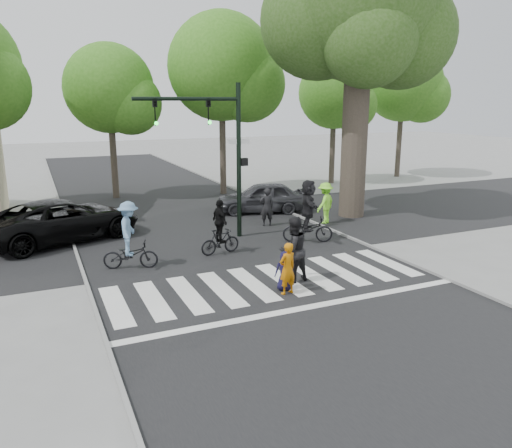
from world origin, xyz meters
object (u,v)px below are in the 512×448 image
at_px(eucalyptus, 359,13).
at_px(cyclist_mid, 220,232).
at_px(car_suv, 63,220).
at_px(car_grey, 262,197).
at_px(traffic_signal, 218,140).
at_px(pedestrian_child, 285,271).
at_px(pedestrian_adult, 293,249).
at_px(cyclist_left, 130,240).
at_px(cyclist_right, 308,215).
at_px(pedestrian_woman, 287,269).

relative_size(eucalyptus, cyclist_mid, 6.58).
height_order(car_suv, car_grey, car_suv).
height_order(traffic_signal, pedestrian_child, traffic_signal).
bearing_deg(car_grey, cyclist_mid, -20.07).
relative_size(eucalyptus, pedestrian_child, 11.19).
relative_size(traffic_signal, pedestrian_adult, 2.99).
bearing_deg(car_grey, traffic_signal, -26.87).
height_order(pedestrian_adult, cyclist_mid, pedestrian_adult).
relative_size(pedestrian_adult, cyclist_left, 0.90).
distance_m(eucalyptus, cyclist_mid, 11.90).
bearing_deg(cyclist_mid, cyclist_left, -174.33).
height_order(cyclist_left, cyclist_right, cyclist_right).
relative_size(pedestrian_adult, cyclist_right, 0.82).
distance_m(pedestrian_adult, car_grey, 9.76).
height_order(traffic_signal, cyclist_left, traffic_signal).
bearing_deg(car_suv, pedestrian_child, -167.57).
xyz_separation_m(eucalyptus, pedestrian_adult, (-6.83, -6.93, -8.08)).
xyz_separation_m(cyclist_right, car_grey, (0.65, 5.60, -0.34)).
xyz_separation_m(eucalyptus, car_grey, (-3.60, 2.28, -8.34)).
bearing_deg(cyclist_mid, traffic_signal, 70.55).
xyz_separation_m(cyclist_left, cyclist_right, (6.84, 0.39, 0.12)).
xyz_separation_m(cyclist_mid, car_suv, (-4.97, 4.15, 0.01)).
height_order(pedestrian_adult, cyclist_right, cyclist_right).
height_order(pedestrian_child, car_suv, car_suv).
distance_m(eucalyptus, pedestrian_child, 13.52).
distance_m(eucalyptus, cyclist_left, 14.23).
xyz_separation_m(eucalyptus, cyclist_left, (-11.08, -3.71, -8.12)).
distance_m(pedestrian_adult, cyclist_left, 5.33).
distance_m(cyclist_left, car_suv, 4.81).
relative_size(eucalyptus, pedestrian_woman, 8.64).
xyz_separation_m(pedestrian_child, car_grey, (3.80, 9.75, 0.16)).
xyz_separation_m(traffic_signal, pedestrian_woman, (-0.28, -6.30, -3.15)).
height_order(pedestrian_adult, car_suv, pedestrian_adult).
relative_size(eucalyptus, cyclist_left, 5.84).
bearing_deg(pedestrian_woman, cyclist_left, -61.52).
bearing_deg(cyclist_left, cyclist_mid, 5.67).
bearing_deg(traffic_signal, cyclist_right, -32.29).
relative_size(traffic_signal, eucalyptus, 0.46).
bearing_deg(traffic_signal, pedestrian_adult, -86.35).
xyz_separation_m(pedestrian_child, cyclist_left, (-3.68, 3.76, 0.38)).
distance_m(eucalyptus, car_suv, 15.28).
relative_size(pedestrian_adult, cyclist_mid, 1.01).
xyz_separation_m(pedestrian_adult, cyclist_right, (2.59, 3.60, 0.08)).
relative_size(pedestrian_woman, cyclist_right, 0.62).
relative_size(eucalyptus, pedestrian_adult, 6.49).
height_order(traffic_signal, cyclist_mid, traffic_signal).
distance_m(pedestrian_child, cyclist_left, 5.28).
bearing_deg(pedestrian_child, cyclist_left, -25.21).
relative_size(eucalyptus, cyclist_right, 5.34).
height_order(pedestrian_child, cyclist_mid, cyclist_mid).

